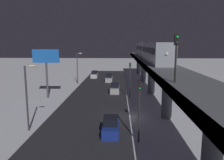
% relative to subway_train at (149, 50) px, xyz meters
% --- Properties ---
extents(ground_plane, '(240.00, 240.00, 0.00)m').
position_rel_subway_train_xyz_m(ground_plane, '(5.93, 19.68, -8.46)').
color(ground_plane, white).
extents(avenue_asphalt, '(11.00, 101.42, 0.01)m').
position_rel_subway_train_xyz_m(avenue_asphalt, '(10.49, 19.68, -8.45)').
color(avenue_asphalt, '#28282D').
rests_on(avenue_asphalt, ground_plane).
extents(elevated_railway, '(5.00, 101.42, 6.68)m').
position_rel_subway_train_xyz_m(elevated_railway, '(0.09, 19.68, -2.71)').
color(elevated_railway, slate).
rests_on(elevated_railway, ground_plane).
extents(subway_train, '(2.94, 36.87, 3.40)m').
position_rel_subway_train_xyz_m(subway_train, '(0.00, 0.00, 0.00)').
color(subway_train, '#999EA8').
rests_on(subway_train, elevated_railway).
extents(rail_signal, '(0.36, 0.41, 4.00)m').
position_rel_subway_train_xyz_m(rail_signal, '(1.68, 29.91, 0.95)').
color(rail_signal, black).
rests_on(rail_signal, elevated_railway).
extents(sedan_silver, '(1.91, 4.76, 1.97)m').
position_rel_subway_train_xyz_m(sedan_silver, '(9.09, -8.83, -7.67)').
color(sedan_silver, '#B2B2B7').
rests_on(sedan_silver, ground_plane).
extents(sedan_silver_2, '(1.80, 4.00, 1.97)m').
position_rel_subway_train_xyz_m(sedan_silver_2, '(7.29, 4.51, -7.66)').
color(sedan_silver_2, '#B2B2B7').
rests_on(sedan_silver_2, ground_plane).
extents(sedan_white, '(1.80, 4.28, 1.97)m').
position_rel_subway_train_xyz_m(sedan_white, '(13.69, -15.29, -7.66)').
color(sedan_white, silver).
rests_on(sedan_white, ground_plane).
extents(sedan_blue, '(1.80, 4.04, 1.97)m').
position_rel_subway_train_xyz_m(sedan_blue, '(7.29, 25.23, -7.66)').
color(sedan_blue, navy).
rests_on(sedan_blue, ground_plane).
extents(traffic_light_near, '(0.32, 0.44, 6.40)m').
position_rel_subway_train_xyz_m(traffic_light_near, '(4.39, 27.33, -4.26)').
color(traffic_light_near, '#2D2D2D').
rests_on(traffic_light_near, ground_plane).
extents(traffic_light_mid, '(0.32, 0.44, 6.40)m').
position_rel_subway_train_xyz_m(traffic_light_mid, '(4.39, 8.06, -4.26)').
color(traffic_light_mid, '#2D2D2D').
rests_on(traffic_light_mid, ground_plane).
extents(commercial_billboard, '(4.80, 0.36, 8.90)m').
position_rel_subway_train_xyz_m(commercial_billboard, '(19.52, 9.44, -1.63)').
color(commercial_billboard, '#4C4C51').
rests_on(commercial_billboard, ground_plane).
extents(street_lamp_near, '(1.35, 0.44, 7.65)m').
position_rel_subway_train_xyz_m(street_lamp_near, '(16.56, 24.68, -3.64)').
color(street_lamp_near, '#38383D').
rests_on(street_lamp_near, ground_plane).
extents(street_lamp_far, '(1.35, 0.44, 7.65)m').
position_rel_subway_train_xyz_m(street_lamp_far, '(16.56, -5.32, -3.64)').
color(street_lamp_far, '#38383D').
rests_on(street_lamp_far, ground_plane).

